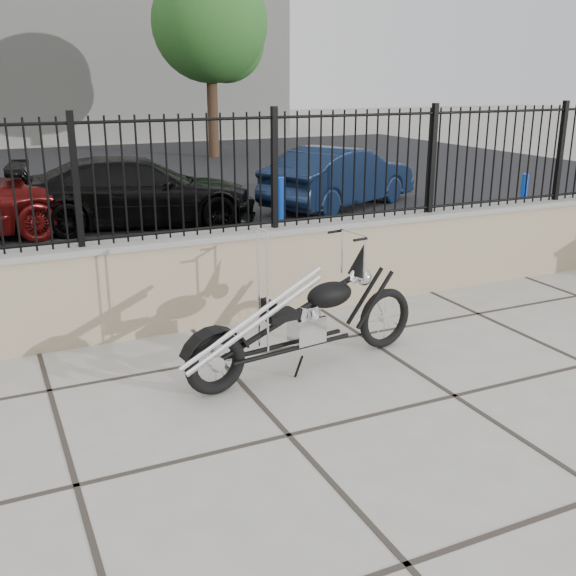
# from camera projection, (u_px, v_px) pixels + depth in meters

# --- Properties ---
(ground_plane) EXTENTS (90.00, 90.00, 0.00)m
(ground_plane) POSITION_uv_depth(u_px,v_px,m) (289.00, 435.00, 4.90)
(ground_plane) COLOR #99968E
(ground_plane) RESTS_ON ground
(parking_lot) EXTENTS (30.00, 30.00, 0.00)m
(parking_lot) POSITION_uv_depth(u_px,v_px,m) (63.00, 188.00, 15.71)
(parking_lot) COLOR black
(parking_lot) RESTS_ON ground
(retaining_wall) EXTENTS (14.00, 0.36, 0.96)m
(retaining_wall) POSITION_uv_depth(u_px,v_px,m) (186.00, 282.00, 6.92)
(retaining_wall) COLOR gray
(retaining_wall) RESTS_ON ground_plane
(iron_fence) EXTENTS (14.00, 0.08, 1.20)m
(iron_fence) POSITION_uv_depth(u_px,v_px,m) (181.00, 177.00, 6.60)
(iron_fence) COLOR black
(iron_fence) RESTS_ON retaining_wall
(background_building) EXTENTS (22.00, 6.00, 8.00)m
(background_building) POSITION_uv_depth(u_px,v_px,m) (6.00, 36.00, 26.62)
(background_building) COLOR beige
(background_building) RESTS_ON ground_plane
(chopper_motorcycle) EXTENTS (2.30, 0.72, 1.36)m
(chopper_motorcycle) POSITION_uv_depth(u_px,v_px,m) (303.00, 297.00, 5.80)
(chopper_motorcycle) COLOR black
(chopper_motorcycle) RESTS_ON ground_plane
(car_black) EXTENTS (4.29, 2.26, 1.19)m
(car_black) POSITION_uv_depth(u_px,v_px,m) (137.00, 192.00, 11.63)
(car_black) COLOR black
(car_black) RESTS_ON parking_lot
(car_blue) EXTENTS (3.81, 2.65, 1.19)m
(car_blue) POSITION_uv_depth(u_px,v_px,m) (340.00, 177.00, 13.30)
(car_blue) COLOR #0E1B34
(car_blue) RESTS_ON parking_lot
(bollard_b) EXTENTS (0.16, 0.16, 1.07)m
(bollard_b) POSITION_uv_depth(u_px,v_px,m) (281.00, 213.00, 10.08)
(bollard_b) COLOR #0C32C0
(bollard_b) RESTS_ON ground_plane
(bollard_c) EXTENTS (0.14, 0.14, 0.94)m
(bollard_c) POSITION_uv_depth(u_px,v_px,m) (523.00, 202.00, 11.35)
(bollard_c) COLOR #0D36C8
(bollard_c) RESTS_ON ground_plane
(tree_right) EXTENTS (3.56, 3.56, 6.01)m
(tree_right) POSITION_uv_depth(u_px,v_px,m) (210.00, 17.00, 20.51)
(tree_right) COLOR #382619
(tree_right) RESTS_ON ground_plane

